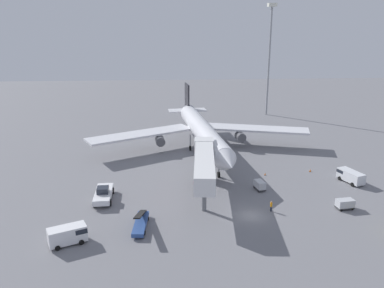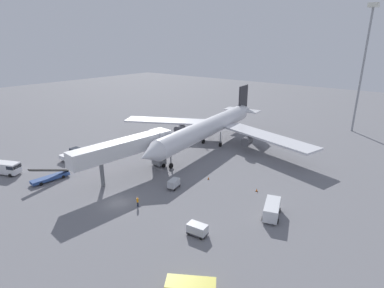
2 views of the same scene
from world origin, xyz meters
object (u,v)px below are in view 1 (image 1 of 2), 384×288
Objects in this scene: jet_bridge at (204,162)px; baggage_cart_far_right at (345,204)px; service_van_far_left at (350,176)px; safety_cone_bravo at (265,174)px; belt_loader_truck at (141,222)px; service_van_mid_center at (68,234)px; airplane_at_gate at (201,130)px; baggage_cart_rear_right at (260,185)px; ground_crew_worker_foreground at (271,206)px; pushback_tug at (103,194)px; safety_cone_alpha at (310,170)px; apron_light_mast at (270,42)px.

baggage_cart_far_right is (20.88, -6.89, -4.73)m from jet_bridge.
safety_cone_bravo is at bearing 163.17° from service_van_far_left.
safety_cone_bravo is (22.10, 18.17, -0.53)m from belt_loader_truck.
service_van_mid_center is at bearing -158.54° from belt_loader_truck.
airplane_at_gate reaches higher than safety_cone_bravo.
jet_bridge reaches higher than service_van_mid_center.
jet_bridge reaches higher than service_van_far_left.
belt_loader_truck reaches higher than service_van_mid_center.
ground_crew_worker_foreground is (-0.19, -8.04, 0.01)m from baggage_cart_rear_right.
pushback_tug is 29.85m from safety_cone_bravo.
baggage_cart_far_right is 16.98m from safety_cone_bravo.
airplane_at_gate is 6.95× the size of pushback_tug.
pushback_tug is at bearing -165.09° from safety_cone_alpha.
baggage_cart_rear_right is 8.04m from ground_crew_worker_foreground.
safety_cone_alpha is 54.42m from apron_light_mast.
safety_cone_alpha is at bearing 88.31° from baggage_cart_far_right.
ground_crew_worker_foreground is at bearing -148.89° from service_van_far_left.
apron_light_mast reaches higher than ground_crew_worker_foreground.
baggage_cart_far_right is at bearing -94.04° from apron_light_mast.
service_van_mid_center is 10.82× the size of safety_cone_bravo.
pushback_tug is at bearing -126.19° from airplane_at_gate.
safety_cone_alpha is at bearing -94.78° from apron_light_mast.
ground_crew_worker_foreground is at bearing -100.88° from safety_cone_bravo.
belt_loader_truck is at bearing -173.40° from baggage_cart_far_right.
airplane_at_gate is at bearing 71.18° from belt_loader_truck.
baggage_cart_far_right is (30.73, 3.55, 0.09)m from belt_loader_truck.
service_van_mid_center is at bearing -150.29° from safety_cone_alpha.
belt_loader_truck is 12.47× the size of safety_cone_alpha.
jet_bridge is at bearing 143.96° from ground_crew_worker_foreground.
service_van_far_left reaches higher than safety_cone_alpha.
ground_crew_worker_foreground reaches higher than safety_cone_bravo.
pushback_tug is at bearing 78.91° from service_van_mid_center.
service_van_mid_center is 40.28m from baggage_cart_far_right.
pushback_tug reaches higher than safety_cone_bravo.
service_van_far_left is (36.36, 13.86, 0.44)m from belt_loader_truck.
pushback_tug reaches higher than ground_crew_worker_foreground.
airplane_at_gate is 31.58m from ground_crew_worker_foreground.
jet_bridge is 3.01× the size of belt_loader_truck.
service_van_far_left is (42.76, 4.49, 0.13)m from pushback_tug.
airplane_at_gate is at bearing 143.47° from safety_cone_alpha.
baggage_cart_rear_right is at bearing -105.43° from apron_light_mast.
service_van_far_left is at bearing -38.98° from airplane_at_gate.
service_van_far_left is 2.12× the size of baggage_cart_rear_right.
baggage_cart_far_right is (39.65, 7.06, -0.48)m from service_van_mid_center.
pushback_tug is 11.35m from belt_loader_truck.
safety_cone_alpha is (11.90, 15.82, -0.61)m from ground_crew_worker_foreground.
airplane_at_gate is at bearing 122.25° from baggage_cart_far_right.
service_van_far_left reaches higher than safety_cone_bravo.
service_van_mid_center reaches higher than safety_cone_bravo.
service_van_far_left is at bearing 7.35° from jet_bridge.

